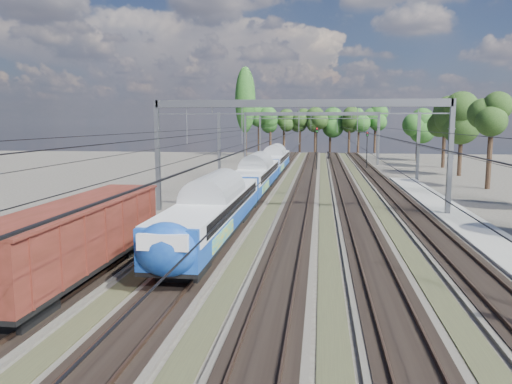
# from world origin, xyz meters

# --- Properties ---
(track_bed) EXTENTS (21.00, 130.00, 0.34)m
(track_bed) POSITION_xyz_m (-0.00, 45.00, 0.10)
(track_bed) COLOR #47423A
(track_bed) RESTS_ON ground
(platform) EXTENTS (3.00, 70.00, 0.30)m
(platform) POSITION_xyz_m (12.00, 20.00, 0.15)
(platform) COLOR gray
(platform) RESTS_ON ground
(catenary) EXTENTS (25.65, 130.00, 9.00)m
(catenary) POSITION_xyz_m (0.33, 52.69, 6.40)
(catenary) COLOR slate
(catenary) RESTS_ON ground
(tree_belt) EXTENTS (38.77, 100.17, 11.73)m
(tree_belt) POSITION_xyz_m (7.29, 90.46, 8.03)
(tree_belt) COLOR black
(tree_belt) RESTS_ON ground
(poplar) EXTENTS (4.40, 4.40, 19.04)m
(poplar) POSITION_xyz_m (-14.50, 98.00, 11.89)
(poplar) COLOR black
(poplar) RESTS_ON ground
(emu_train) EXTENTS (2.81, 59.49, 4.11)m
(emu_train) POSITION_xyz_m (-4.50, 38.82, 2.42)
(emu_train) COLOR black
(emu_train) RESTS_ON ground
(freight_boxcar) EXTENTS (2.82, 13.61, 3.51)m
(freight_boxcar) POSITION_xyz_m (-9.00, 11.24, 2.14)
(freight_boxcar) COLOR black
(freight_boxcar) RESTS_ON ground
(worker) EXTENTS (0.57, 0.71, 1.71)m
(worker) POSITION_xyz_m (3.22, 87.62, 0.85)
(worker) COLOR black
(worker) RESTS_ON ground
(signal_near) EXTENTS (0.44, 0.40, 6.48)m
(signal_near) POSITION_xyz_m (1.15, 66.02, 4.10)
(signal_near) COLOR black
(signal_near) RESTS_ON ground
(signal_far) EXTENTS (0.38, 0.35, 5.79)m
(signal_far) POSITION_xyz_m (8.88, 69.78, 3.67)
(signal_far) COLOR black
(signal_far) RESTS_ON ground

